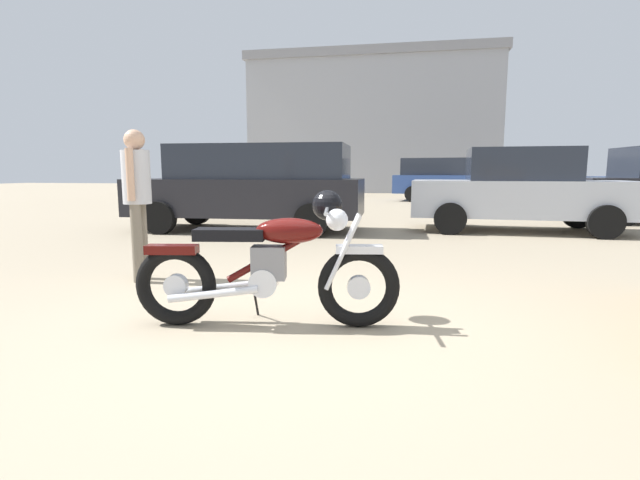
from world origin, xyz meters
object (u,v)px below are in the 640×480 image
(vintage_motorcycle, at_px, (274,264))
(pale_sedan_back, at_px, (451,178))
(silver_sedan_mid, at_px, (519,190))
(dark_sedan_left, at_px, (548,181))
(blue_hatchback_right, at_px, (252,185))
(red_hatchback_near, at_px, (249,182))
(bystander, at_px, (137,189))

(vintage_motorcycle, distance_m, pale_sedan_back, 16.68)
(silver_sedan_mid, height_order, pale_sedan_back, pale_sedan_back)
(silver_sedan_mid, height_order, dark_sedan_left, same)
(blue_hatchback_right, height_order, pale_sedan_back, same)
(pale_sedan_back, relative_size, dark_sedan_left, 1.11)
(red_hatchback_near, distance_m, silver_sedan_mid, 7.08)
(pale_sedan_back, xyz_separation_m, dark_sedan_left, (3.51, -0.52, -0.10))
(pale_sedan_back, distance_m, dark_sedan_left, 3.55)
(red_hatchback_near, bearing_deg, bystander, -86.82)
(vintage_motorcycle, bearing_deg, bystander, 138.47)
(blue_hatchback_right, relative_size, dark_sedan_left, 1.08)
(vintage_motorcycle, relative_size, blue_hatchback_right, 0.43)
(vintage_motorcycle, xyz_separation_m, pale_sedan_back, (2.36, 16.50, 0.45))
(red_hatchback_near, bearing_deg, silver_sedan_mid, -28.51)
(bystander, xyz_separation_m, dark_sedan_left, (7.79, 14.80, -0.18))
(vintage_motorcycle, relative_size, pale_sedan_back, 0.42)
(silver_sedan_mid, bearing_deg, pale_sedan_back, -84.21)
(vintage_motorcycle, relative_size, silver_sedan_mid, 0.49)
(bystander, distance_m, blue_hatchback_right, 4.60)
(blue_hatchback_right, xyz_separation_m, dark_sedan_left, (8.12, 10.21, -0.10))
(dark_sedan_left, bearing_deg, vintage_motorcycle, -100.57)
(blue_hatchback_right, bearing_deg, bystander, 91.44)
(vintage_motorcycle, bearing_deg, blue_hatchback_right, 101.45)
(vintage_motorcycle, xyz_separation_m, silver_sedan_mid, (3.07, 6.74, 0.34))
(blue_hatchback_right, bearing_deg, pale_sedan_back, -115.94)
(bystander, bearing_deg, dark_sedan_left, 47.41)
(red_hatchback_near, bearing_deg, dark_sedan_left, 27.31)
(silver_sedan_mid, distance_m, dark_sedan_left, 9.66)
(silver_sedan_mid, bearing_deg, dark_sedan_left, -105.23)
(blue_hatchback_right, distance_m, silver_sedan_mid, 5.42)
(silver_sedan_mid, bearing_deg, red_hatchback_near, -18.37)
(vintage_motorcycle, height_order, pale_sedan_back, pale_sedan_back)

